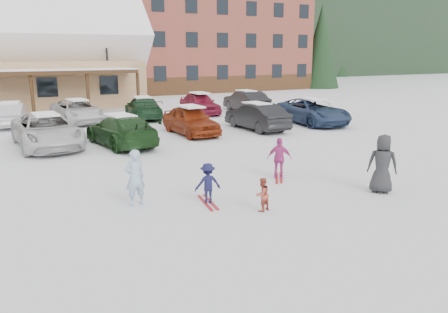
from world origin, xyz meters
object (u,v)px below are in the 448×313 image
adult_skier (135,178)px  parked_car_3 (121,130)px  alpine_hotel (181,13)px  parked_car_10 (78,111)px  bystander_dark (382,164)px  child_magenta (279,158)px  parked_car_9 (11,115)px  parked_car_5 (257,116)px  toddler_red (262,194)px  parked_car_4 (191,120)px  parked_car_2 (47,131)px  lamp_post (107,62)px  parked_car_6 (312,111)px  child_navy (208,183)px  parked_car_12 (200,103)px  parked_car_13 (246,101)px  parked_car_11 (143,108)px

adult_skier → parked_car_3: adult_skier is taller
alpine_hotel → parked_car_10: size_ratio=6.21×
bystander_dark → parked_car_3: size_ratio=0.37×
child_magenta → parked_car_9: child_magenta is taller
bystander_dark → parked_car_5: size_ratio=0.40×
toddler_red → parked_car_5: 12.96m
parked_car_5 → parked_car_4: bearing=-8.4°
parked_car_2 → adult_skier: bearing=-85.8°
lamp_post → parked_car_6: size_ratio=1.15×
child_navy → parked_car_4: size_ratio=0.27×
adult_skier → parked_car_3: size_ratio=0.33×
toddler_red → parked_car_10: (-1.58, 18.48, 0.24)m
child_magenta → parked_car_2: 11.11m
parked_car_12 → adult_skier: bearing=-118.1°
lamp_post → parked_car_13: lamp_post is taller
parked_car_3 → parked_car_6: 11.95m
parked_car_6 → parked_car_10: (-12.42, 7.19, -0.05)m
lamp_post → parked_car_11: (0.38, -7.49, -2.82)m
child_navy → parked_car_10: 17.22m
toddler_red → alpine_hotel: bearing=-124.8°
adult_skier → parked_car_6: (13.72, 9.22, -0.05)m
child_navy → bystander_dark: size_ratio=0.65×
child_magenta → parked_car_11: parked_car_11 is taller
parked_car_6 → parked_car_5: bearing=-172.8°
parked_car_10 → alpine_hotel: bearing=46.2°
parked_car_2 → parked_car_13: (14.31, 6.46, 0.00)m
parked_car_6 → parked_car_12: (-4.17, 7.16, -0.01)m
adult_skier → parked_car_2: size_ratio=0.29×
parked_car_3 → parked_car_10: size_ratio=0.97×
parked_car_2 → parked_car_10: bearing=66.5°
parked_car_4 → child_magenta: bearing=-96.3°
parked_car_5 → toddler_red: bearing=56.6°
lamp_post → toddler_red: (-2.08, -25.60, -3.06)m
child_magenta → adult_skier: bearing=38.4°
toddler_red → parked_car_3: (-1.07, 10.31, 0.25)m
parked_car_9 → parked_car_10: bearing=-175.8°
toddler_red → parked_car_5: parked_car_5 is taller
parked_car_2 → toddler_red: bearing=-73.6°
parked_car_12 → parked_car_13: (3.51, -0.46, 0.02)m
child_magenta → parked_car_5: bearing=-83.1°
child_magenta → parked_car_5: 9.74m
toddler_red → parked_car_13: parked_car_13 is taller
child_navy → parked_car_2: 10.72m
parked_car_3 → parked_car_10: bearing=-94.3°
lamp_post → child_magenta: size_ratio=4.46×
parked_car_13 → child_navy: bearing=58.9°
parked_car_6 → parked_car_4: bearing=-177.4°
parked_car_6 → parked_car_11: 10.81m
alpine_hotel → child_magenta: size_ratio=22.47×
alpine_hotel → lamp_post: bearing=-131.0°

